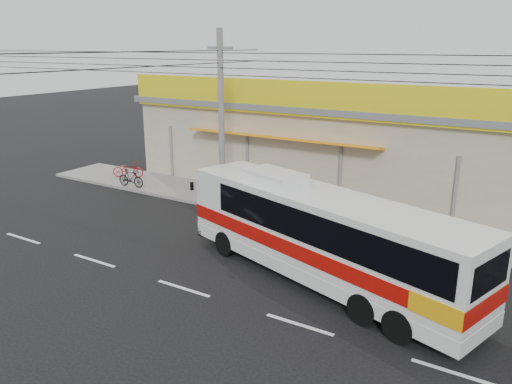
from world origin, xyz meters
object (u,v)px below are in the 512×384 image
(motorbike_dark, at_px, (131,178))
(utility_pole, at_px, (220,63))
(coach_bus, at_px, (326,233))
(motorbike_red, at_px, (128,169))

(motorbike_dark, distance_m, utility_pole, 8.55)
(coach_bus, distance_m, motorbike_dark, 13.78)
(motorbike_dark, xyz_separation_m, utility_pole, (6.16, -0.50, 5.91))
(coach_bus, height_order, motorbike_dark, coach_bus)
(coach_bus, relative_size, utility_pole, 0.31)
(utility_pole, bearing_deg, motorbike_dark, 175.36)
(motorbike_red, xyz_separation_m, motorbike_dark, (1.55, -1.34, 0.02))
(utility_pole, bearing_deg, motorbike_red, 166.56)
(coach_bus, height_order, utility_pole, utility_pole)
(motorbike_red, relative_size, motorbike_dark, 1.10)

